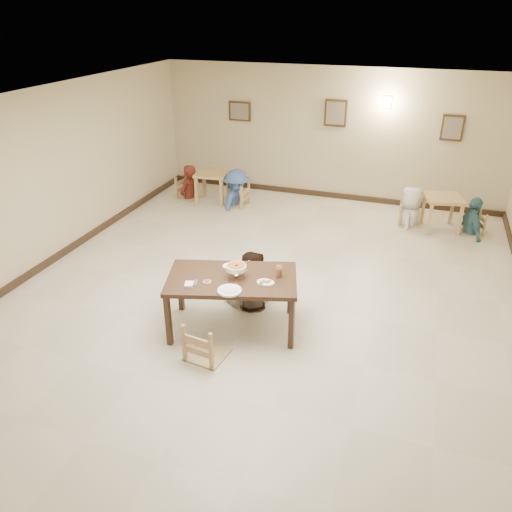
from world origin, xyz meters
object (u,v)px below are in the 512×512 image
at_px(main_table, 232,282).
at_px(bg_diner_a, 187,165).
at_px(curry_warmer, 236,268).
at_px(bg_chair_lr, 236,184).
at_px(chair_far, 254,276).
at_px(bg_table_right, 443,203).
at_px(drink_glass, 279,271).
at_px(bg_diner_d, 478,198).
at_px(bg_table_left, 212,178).
at_px(bg_diner_b, 236,170).
at_px(bg_chair_ll, 188,178).
at_px(bg_chair_rl, 411,204).
at_px(bg_chair_rr, 474,213).
at_px(chair_near, 206,323).
at_px(bg_diner_c, 414,188).
at_px(main_diner, 250,252).

distance_m(main_table, bg_diner_a, 5.51).
height_order(curry_warmer, bg_diner_a, bg_diner_a).
relative_size(main_table, bg_chair_lr, 1.92).
bearing_deg(chair_far, bg_table_right, 67.57).
distance_m(drink_glass, bg_diner_d, 5.23).
xyz_separation_m(curry_warmer, bg_table_left, (-2.38, 4.63, -0.40)).
bearing_deg(bg_diner_b, drink_glass, -152.13).
relative_size(drink_glass, bg_diner_d, 0.11).
bearing_deg(chair_far, bg_table_left, 133.89).
bearing_deg(bg_table_right, bg_chair_ll, -179.71).
bearing_deg(bg_diner_a, bg_chair_lr, 94.78).
bearing_deg(bg_table_right, bg_diner_d, -1.60).
bearing_deg(bg_diner_b, curry_warmer, -158.98).
bearing_deg(bg_table_left, bg_chair_rl, 1.16).
bearing_deg(bg_chair_rr, bg_table_right, -108.17).
relative_size(chair_far, chair_near, 0.86).
bearing_deg(bg_diner_c, bg_table_left, -84.78).
bearing_deg(bg_diner_b, chair_far, -155.40).
height_order(chair_far, bg_table_right, chair_far).
xyz_separation_m(bg_chair_rl, bg_diner_a, (-5.10, -0.09, 0.37)).
relative_size(chair_near, bg_table_left, 1.31).
height_order(bg_chair_rr, bg_diner_c, bg_diner_c).
xyz_separation_m(drink_glass, bg_diner_a, (-3.55, 4.42, -0.09)).
height_order(bg_table_right, bg_chair_rl, bg_chair_rl).
bearing_deg(bg_chair_ll, bg_table_right, -78.24).
distance_m(chair_far, bg_chair_rl, 4.49).
distance_m(bg_chair_rr, bg_diner_b, 5.10).
distance_m(bg_table_right, bg_diner_a, 5.72).
distance_m(drink_glass, bg_diner_b, 4.93).
xyz_separation_m(bg_table_right, bg_diner_c, (-0.61, 0.06, 0.24)).
xyz_separation_m(chair_far, chair_near, (-0.13, -1.50, 0.07)).
xyz_separation_m(curry_warmer, bg_chair_ll, (-3.00, 4.63, -0.47)).
distance_m(bg_chair_rl, bg_diner_b, 3.88).
distance_m(curry_warmer, drink_glass, 0.59).
relative_size(bg_chair_ll, bg_diner_a, 0.62).
distance_m(drink_glass, bg_chair_rr, 5.25).
height_order(drink_glass, bg_diner_c, bg_diner_c).
xyz_separation_m(bg_table_left, bg_table_right, (5.09, 0.03, -0.00)).
bearing_deg(bg_diner_c, bg_diner_a, -84.90).
height_order(main_table, main_diner, main_diner).
xyz_separation_m(bg_table_right, bg_chair_lr, (-4.47, -0.10, -0.06)).
bearing_deg(bg_chair_ll, chair_near, -140.50).
bearing_deg(chair_far, main_table, -80.71).
distance_m(chair_near, bg_chair_rl, 5.90).
relative_size(bg_table_right, bg_diner_d, 0.56).
bearing_deg(bg_diner_b, bg_chair_ll, 86.70).
bearing_deg(chair_far, main_diner, -111.82).
relative_size(curry_warmer, bg_table_left, 0.39).
bearing_deg(bg_table_right, main_table, -120.56).
height_order(chair_far, bg_diner_c, bg_diner_c).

